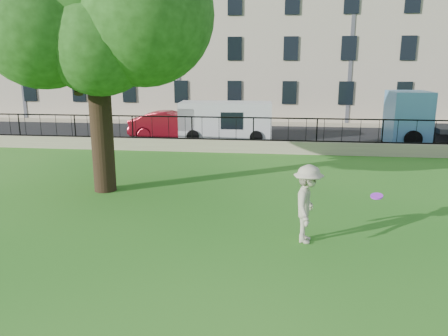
# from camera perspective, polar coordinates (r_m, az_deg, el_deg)

# --- Properties ---
(ground) EXTENTS (120.00, 120.00, 0.00)m
(ground) POSITION_cam_1_polar(r_m,az_deg,el_deg) (9.85, -0.11, -12.09)
(ground) COLOR #1F6818
(ground) RESTS_ON ground
(retaining_wall) EXTENTS (50.00, 0.40, 0.60)m
(retaining_wall) POSITION_cam_1_polar(r_m,az_deg,el_deg) (21.21, 3.82, 2.81)
(retaining_wall) COLOR gray
(retaining_wall) RESTS_ON ground
(iron_railing) EXTENTS (50.00, 0.05, 1.13)m
(iron_railing) POSITION_cam_1_polar(r_m,az_deg,el_deg) (21.07, 3.86, 5.09)
(iron_railing) COLOR black
(iron_railing) RESTS_ON retaining_wall
(street) EXTENTS (60.00, 9.00, 0.01)m
(street) POSITION_cam_1_polar(r_m,az_deg,el_deg) (25.89, 4.38, 4.11)
(street) COLOR black
(street) RESTS_ON ground
(sidewalk) EXTENTS (60.00, 1.40, 0.12)m
(sidewalk) POSITION_cam_1_polar(r_m,az_deg,el_deg) (31.02, 4.82, 5.79)
(sidewalk) COLOR gray
(sidewalk) RESTS_ON ground
(building_row) EXTENTS (56.40, 10.40, 13.80)m
(building_row) POSITION_cam_1_polar(r_m,az_deg,el_deg) (36.49, 5.40, 17.74)
(building_row) COLOR #C0AF99
(building_row) RESTS_ON ground
(man) EXTENTS (0.90, 1.34, 1.92)m
(man) POSITION_cam_1_polar(r_m,az_deg,el_deg) (10.72, 10.85, -4.64)
(man) COLOR #B7AD94
(man) RESTS_ON ground
(frisbee) EXTENTS (0.28, 0.28, 0.12)m
(frisbee) POSITION_cam_1_polar(r_m,az_deg,el_deg) (10.19, 19.32, -3.48)
(frisbee) COLOR #AD28E8
(red_sedan) EXTENTS (4.79, 1.80, 1.56)m
(red_sedan) POSITION_cam_1_polar(r_m,az_deg,el_deg) (25.04, -6.83, 5.53)
(red_sedan) COLOR maroon
(red_sedan) RESTS_ON street
(white_van) EXTENTS (5.15, 2.18, 2.13)m
(white_van) POSITION_cam_1_polar(r_m,az_deg,el_deg) (24.58, 0.22, 6.14)
(white_van) COLOR silver
(white_van) RESTS_ON street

